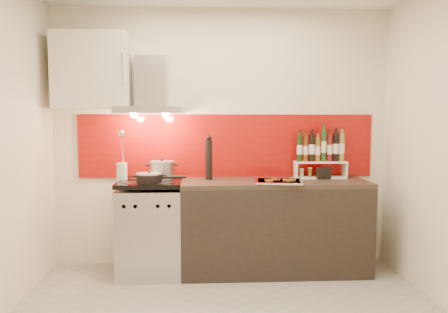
{
  "coord_description": "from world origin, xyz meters",
  "views": [
    {
      "loc": [
        -0.2,
        -3.06,
        1.51
      ],
      "look_at": [
        0.0,
        0.95,
        1.15
      ],
      "focal_mm": 35.0,
      "sensor_mm": 36.0,
      "label": 1
    }
  ],
  "objects": [
    {
      "name": "caddy_box",
      "position": [
        1.0,
        1.18,
        0.96
      ],
      "size": [
        0.14,
        0.08,
        0.12
      ],
      "primitive_type": "cube",
      "rotation": [
        0.0,
        0.0,
        0.19
      ],
      "color": "black",
      "rests_on": "counter"
    },
    {
      "name": "saute_pan",
      "position": [
        -0.69,
        0.98,
        0.95
      ],
      "size": [
        0.46,
        0.24,
        0.11
      ],
      "color": "black",
      "rests_on": "range_stove"
    },
    {
      "name": "utensil_jar",
      "position": [
        -0.98,
        1.17,
        1.05
      ],
      "size": [
        0.1,
        0.15,
        0.49
      ],
      "color": "silver",
      "rests_on": "range_stove"
    },
    {
      "name": "range_hood",
      "position": [
        -0.7,
        1.24,
        1.74
      ],
      "size": [
        0.62,
        0.5,
        0.61
      ],
      "color": "#B7B7BA",
      "rests_on": "back_wall"
    },
    {
      "name": "backsplash",
      "position": [
        0.05,
        1.39,
        1.22
      ],
      "size": [
        3.0,
        0.02,
        0.64
      ],
      "primitive_type": "cube",
      "color": "maroon",
      "rests_on": "back_wall"
    },
    {
      "name": "pepper_mill",
      "position": [
        -0.14,
        1.2,
        1.11
      ],
      "size": [
        0.07,
        0.07,
        0.44
      ],
      "color": "black",
      "rests_on": "counter"
    },
    {
      "name": "back_wall",
      "position": [
        0.0,
        1.4,
        1.3
      ],
      "size": [
        3.4,
        0.02,
        2.6
      ],
      "primitive_type": "cube",
      "color": "silver",
      "rests_on": "ground"
    },
    {
      "name": "counter",
      "position": [
        0.5,
        1.1,
        0.45
      ],
      "size": [
        1.8,
        0.6,
        0.9
      ],
      "color": "black",
      "rests_on": "ground"
    },
    {
      "name": "stock_pot",
      "position": [
        -0.59,
        1.2,
        1.0
      ],
      "size": [
        0.24,
        0.24,
        0.21
      ],
      "color": "#B7B7BA",
      "rests_on": "range_stove"
    },
    {
      "name": "step_shelf",
      "position": [
        0.99,
        1.24,
        1.13
      ],
      "size": [
        0.52,
        0.14,
        0.49
      ],
      "color": "white",
      "rests_on": "counter"
    },
    {
      "name": "baking_tray",
      "position": [
        0.51,
        0.95,
        0.92
      ],
      "size": [
        0.49,
        0.4,
        0.03
      ],
      "color": "silver",
      "rests_on": "counter"
    },
    {
      "name": "upper_cabinet",
      "position": [
        -1.25,
        1.22,
        1.95
      ],
      "size": [
        0.7,
        0.35,
        0.72
      ],
      "primitive_type": "cube",
      "color": "beige",
      "rests_on": "back_wall"
    },
    {
      "name": "range_stove",
      "position": [
        -0.7,
        1.1,
        0.44
      ],
      "size": [
        0.6,
        0.6,
        0.91
      ],
      "color": "#B7B7BA",
      "rests_on": "ground"
    }
  ]
}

